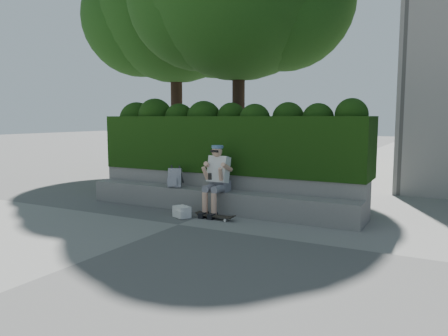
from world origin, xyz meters
The scene contains 9 objects.
ground centered at (0.00, 0.00, 0.00)m, with size 80.00×80.00×0.00m, color slate.
bench_ledge centered at (0.00, 1.25, 0.23)m, with size 6.00×0.45×0.45m, color gray.
planter_wall centered at (0.00, 1.73, 0.38)m, with size 6.00×0.50×0.75m, color gray.
hedge centered at (0.00, 1.95, 1.35)m, with size 6.00×1.00×1.20m, color black.
tree_right centered at (-4.26, 6.22, 5.74)m, with size 5.31×5.31×8.41m.
person centered at (0.21, 1.07, 0.75)m, with size 0.40×0.76×1.38m.
skateboard centered at (0.38, 0.67, 0.06)m, with size 0.72×0.18×0.08m.
backpack_plaid centered at (-0.86, 1.15, 0.65)m, with size 0.28×0.15×0.40m, color #BCBBC1.
backpack_ground centered at (-0.27, 0.52, 0.11)m, with size 0.33×0.23×0.21m, color silver.
Camera 1 is at (4.37, -6.40, 1.93)m, focal length 35.00 mm.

